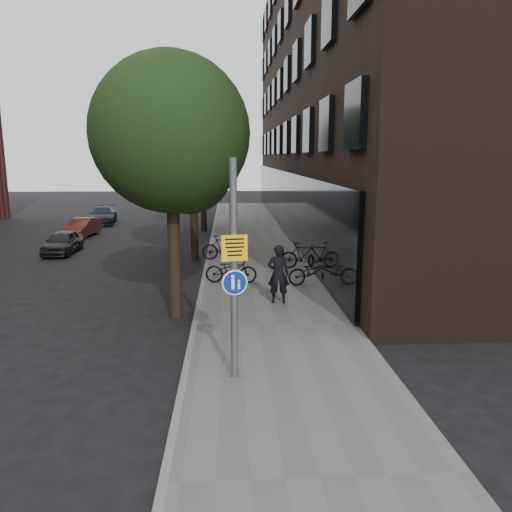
{
  "coord_description": "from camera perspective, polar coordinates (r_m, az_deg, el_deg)",
  "views": [
    {
      "loc": [
        -1.03,
        -9.71,
        4.67
      ],
      "look_at": [
        -0.29,
        3.64,
        2.0
      ],
      "focal_mm": 35.0,
      "sensor_mm": 36.0,
      "label": 1
    }
  ],
  "objects": [
    {
      "name": "parked_car_near",
      "position": [
        26.12,
        -21.24,
        1.47
      ],
      "size": [
        1.34,
        3.3,
        1.12
      ],
      "primitive_type": "imported",
      "rotation": [
        0.0,
        0.0,
        -0.01
      ],
      "color": "black",
      "rests_on": "ground"
    },
    {
      "name": "parked_bike_facade_near",
      "position": [
        18.06,
        6.57,
        -1.78
      ],
      "size": [
        1.93,
        0.89,
        0.97
      ],
      "primitive_type": "imported",
      "rotation": [
        0.0,
        0.0,
        1.7
      ],
      "color": "black",
      "rests_on": "sidewalk"
    },
    {
      "name": "sidewalk",
      "position": [
        20.28,
        0.53,
        -1.84
      ],
      "size": [
        4.5,
        60.0,
        0.12
      ],
      "primitive_type": "cube",
      "color": "#63605B",
      "rests_on": "ground"
    },
    {
      "name": "street_tree_near",
      "position": [
        14.43,
        -9.37,
        12.89
      ],
      "size": [
        4.4,
        4.4,
        7.5
      ],
      "color": "black",
      "rests_on": "ground"
    },
    {
      "name": "parked_bike_curb_near",
      "position": [
        18.23,
        -2.87,
        -1.57
      ],
      "size": [
        1.95,
        0.9,
        0.99
      ],
      "primitive_type": "imported",
      "rotation": [
        0.0,
        0.0,
        1.44
      ],
      "color": "black",
      "rests_on": "sidewalk"
    },
    {
      "name": "parked_car_far",
      "position": [
        36.93,
        -17.08,
        4.47
      ],
      "size": [
        2.18,
        4.31,
        1.2
      ],
      "primitive_type": "imported",
      "rotation": [
        0.0,
        0.0,
        0.13
      ],
      "color": "#19212D",
      "rests_on": "ground"
    },
    {
      "name": "parked_car_mid",
      "position": [
        31.21,
        -19.27,
        3.07
      ],
      "size": [
        1.5,
        3.43,
        1.1
      ],
      "primitive_type": "imported",
      "rotation": [
        0.0,
        0.0,
        -0.1
      ],
      "color": "#522017",
      "rests_on": "ground"
    },
    {
      "name": "street_tree_far",
      "position": [
        31.89,
        -6.0,
        12.03
      ],
      "size": [
        5.0,
        5.0,
        7.8
      ],
      "color": "black",
      "rests_on": "ground"
    },
    {
      "name": "street_tree_mid",
      "position": [
        22.9,
        -7.09,
        12.32
      ],
      "size": [
        5.0,
        5.0,
        7.8
      ],
      "color": "black",
      "rests_on": "ground"
    },
    {
      "name": "ground",
      "position": [
        10.82,
        2.68,
        -14.28
      ],
      "size": [
        120.0,
        120.0,
        0.0
      ],
      "primitive_type": "plane",
      "color": "black",
      "rests_on": "ground"
    },
    {
      "name": "signpost",
      "position": [
        10.06,
        -2.54,
        -1.7
      ],
      "size": [
        0.52,
        0.15,
        4.53
      ],
      "rotation": [
        0.0,
        0.0,
        0.17
      ],
      "color": "#595B5E",
      "rests_on": "sidewalk"
    },
    {
      "name": "parked_bike_facade_far",
      "position": [
        20.58,
        5.35,
        0.04
      ],
      "size": [
        1.89,
        0.92,
        1.1
      ],
      "primitive_type": "imported",
      "rotation": [
        0.0,
        0.0,
        1.34
      ],
      "color": "black",
      "rests_on": "sidewalk"
    },
    {
      "name": "building_right_dark_brick",
      "position": [
        33.39,
        14.18,
        18.42
      ],
      "size": [
        12.0,
        40.0,
        18.0
      ],
      "primitive_type": "cube",
      "color": "black",
      "rests_on": "ground"
    },
    {
      "name": "pedestrian",
      "position": [
        15.66,
        2.57,
        -2.06
      ],
      "size": [
        0.72,
        0.51,
        1.87
      ],
      "primitive_type": "imported",
      "rotation": [
        0.0,
        0.0,
        3.05
      ],
      "color": "black",
      "rests_on": "sidewalk"
    },
    {
      "name": "parked_bike_curb_far",
      "position": [
        22.34,
        -3.83,
        0.98
      ],
      "size": [
        1.87,
        0.58,
        1.11
      ],
      "primitive_type": "imported",
      "rotation": [
        0.0,
        0.0,
        1.54
      ],
      "color": "black",
      "rests_on": "sidewalk"
    },
    {
      "name": "curb_edge",
      "position": [
        20.26,
        -5.84,
        -1.9
      ],
      "size": [
        0.15,
        60.0,
        0.13
      ],
      "primitive_type": "cube",
      "color": "slate",
      "rests_on": "ground"
    }
  ]
}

